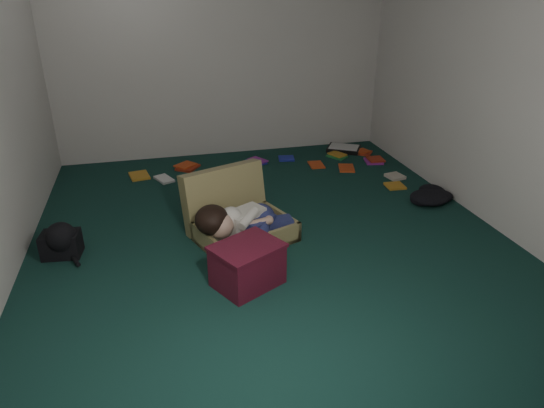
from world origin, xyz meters
name	(u,v)px	position (x,y,z in m)	size (l,w,h in m)	color
floor	(268,233)	(0.00, 0.00, 0.00)	(4.50, 4.50, 0.00)	#11332C
wall_back	(222,48)	(0.00, 2.25, 1.30)	(4.50, 4.50, 0.00)	silver
wall_front	(414,204)	(0.00, -2.25, 1.30)	(4.50, 4.50, 0.00)	silver
wall_right	(493,73)	(2.00, 0.00, 1.30)	(4.50, 4.50, 0.00)	silver
suitcase	(236,216)	(-0.27, 0.05, 0.17)	(0.98, 0.97, 0.56)	#988B54
person	(243,222)	(-0.25, -0.14, 0.21)	(0.85, 0.44, 0.35)	silver
maroon_bin	(247,265)	(-0.33, -0.73, 0.16)	(0.59, 0.55, 0.32)	#501020
backpack	(61,243)	(-1.70, 0.04, 0.11)	(0.37, 0.29, 0.22)	black
clothing_pile	(424,194)	(1.70, 0.30, 0.07)	(0.42, 0.34, 0.13)	black
paper_tray	(344,149)	(1.50, 1.95, 0.03)	(0.51, 0.47, 0.06)	black
book_scatter	(293,167)	(0.68, 1.50, 0.01)	(3.03, 1.38, 0.02)	orange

